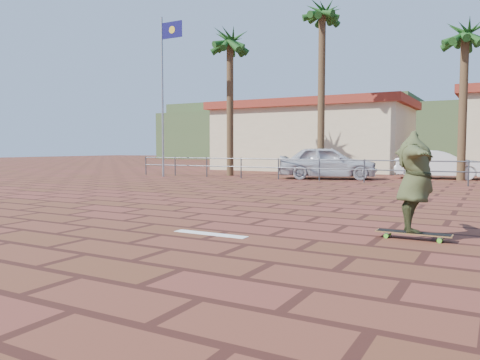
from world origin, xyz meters
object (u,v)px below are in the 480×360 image
object	(u,v)px
car_silver	(327,163)
car_white	(440,165)
longboard	(413,234)
skateboarder	(415,182)

from	to	relation	value
car_silver	car_white	distance (m)	5.37
longboard	skateboarder	xyz separation A→B (m)	(-0.00, -0.00, 0.85)
longboard	car_silver	xyz separation A→B (m)	(-5.97, 13.45, 0.69)
longboard	car_silver	bearing A→B (deg)	114.06
skateboarder	car_white	xyz separation A→B (m)	(-1.31, 16.11, -0.27)
longboard	skateboarder	size ratio (longest dim) A/B	0.58
longboard	car_white	world-z (taller)	car_white
skateboarder	car_white	bearing A→B (deg)	-16.12
car_white	longboard	bearing A→B (deg)	176.12
car_silver	longboard	bearing A→B (deg)	-174.42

